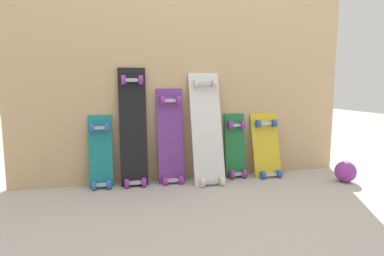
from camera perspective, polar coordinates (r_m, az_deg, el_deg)
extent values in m
plane|color=#B2AAA0|center=(2.53, -0.40, -8.94)|extent=(12.00, 12.00, 0.00)
cube|color=tan|center=(2.50, -0.82, 9.32)|extent=(2.54, 0.04, 1.59)
cube|color=#197A7F|center=(2.41, -15.54, -4.70)|extent=(0.16, 0.11, 0.57)
cube|color=#B7B7BF|center=(2.40, -15.40, -9.45)|extent=(0.07, 0.04, 0.03)
cube|color=#B7B7BF|center=(2.38, -15.71, 0.04)|extent=(0.07, 0.04, 0.03)
cylinder|color=#3359B2|center=(2.38, -16.63, -9.54)|extent=(0.03, 0.06, 0.06)
cylinder|color=#3359B2|center=(2.38, -14.19, -9.47)|extent=(0.03, 0.06, 0.06)
cylinder|color=#3359B2|center=(2.36, -16.93, 0.01)|extent=(0.03, 0.06, 0.06)
cylinder|color=#3359B2|center=(2.36, -14.51, 0.09)|extent=(0.03, 0.06, 0.06)
cube|color=black|center=(2.38, -10.14, -0.60)|extent=(0.19, 0.12, 0.90)
cube|color=#B7B7BF|center=(2.39, -9.82, -9.30)|extent=(0.09, 0.04, 0.03)
cube|color=#B7B7BF|center=(2.37, -10.38, 8.14)|extent=(0.09, 0.04, 0.03)
cylinder|color=purple|center=(2.37, -11.24, -9.44)|extent=(0.03, 0.07, 0.07)
cylinder|color=purple|center=(2.38, -8.33, -9.31)|extent=(0.03, 0.07, 0.07)
cylinder|color=purple|center=(2.35, -11.81, 8.16)|extent=(0.03, 0.07, 0.07)
cylinder|color=purple|center=(2.36, -8.89, 8.23)|extent=(0.03, 0.07, 0.07)
cube|color=#6B338C|center=(2.42, -3.74, -2.14)|extent=(0.19, 0.12, 0.76)
cube|color=#B7B7BF|center=(2.43, -3.39, -9.02)|extent=(0.09, 0.04, 0.03)
cube|color=#B7B7BF|center=(2.41, -3.87, 4.76)|extent=(0.09, 0.04, 0.03)
cylinder|color=purple|center=(2.40, -4.71, -9.17)|extent=(0.03, 0.06, 0.06)
cylinder|color=purple|center=(2.42, -1.92, -8.99)|extent=(0.03, 0.06, 0.06)
cylinder|color=purple|center=(2.38, -5.19, 4.77)|extent=(0.03, 0.06, 0.06)
cylinder|color=purple|center=(2.40, -2.40, 4.82)|extent=(0.03, 0.06, 0.06)
cube|color=silver|center=(2.42, 2.59, -0.80)|extent=(0.23, 0.24, 0.87)
cube|color=#B7B7BF|center=(2.39, 3.37, -9.34)|extent=(0.10, 0.04, 0.03)
cube|color=#B7B7BF|center=(2.46, 2.18, 7.62)|extent=(0.10, 0.04, 0.03)
cylinder|color=beige|center=(2.35, 1.82, -9.49)|extent=(0.03, 0.06, 0.06)
cylinder|color=beige|center=(2.39, 5.14, -9.20)|extent=(0.03, 0.06, 0.06)
cylinder|color=beige|center=(2.42, 0.66, 7.73)|extent=(0.03, 0.06, 0.06)
cylinder|color=beige|center=(2.46, 3.90, 7.71)|extent=(0.03, 0.06, 0.06)
cube|color=#1E7238|center=(2.60, 7.47, -3.70)|extent=(0.16, 0.09, 0.56)
cube|color=#B7B7BF|center=(2.60, 7.81, -7.89)|extent=(0.07, 0.04, 0.03)
cube|color=#B7B7BF|center=(2.57, 7.54, 0.48)|extent=(0.07, 0.04, 0.03)
cylinder|color=purple|center=(2.56, 6.91, -8.04)|extent=(0.03, 0.07, 0.07)
cylinder|color=purple|center=(2.60, 9.00, -7.85)|extent=(0.03, 0.07, 0.07)
cylinder|color=purple|center=(2.53, 6.63, 0.45)|extent=(0.03, 0.07, 0.07)
cylinder|color=purple|center=(2.57, 8.72, 0.52)|extent=(0.03, 0.07, 0.07)
cube|color=gold|center=(2.67, 12.72, -3.60)|extent=(0.22, 0.16, 0.56)
cube|color=#B7B7BF|center=(2.65, 13.35, -7.84)|extent=(0.10, 0.04, 0.03)
cube|color=#B7B7BF|center=(2.66, 12.57, 0.71)|extent=(0.10, 0.04, 0.03)
cylinder|color=#3359B2|center=(2.60, 12.16, -7.99)|extent=(0.03, 0.06, 0.06)
cylinder|color=#3359B2|center=(2.66, 14.86, -7.69)|extent=(0.03, 0.06, 0.06)
cylinder|color=#3359B2|center=(2.62, 11.39, 0.72)|extent=(0.03, 0.06, 0.06)
cylinder|color=#3359B2|center=(2.68, 14.06, 0.80)|extent=(0.03, 0.06, 0.06)
sphere|color=purple|center=(2.71, 25.04, -6.87)|extent=(0.15, 0.15, 0.15)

